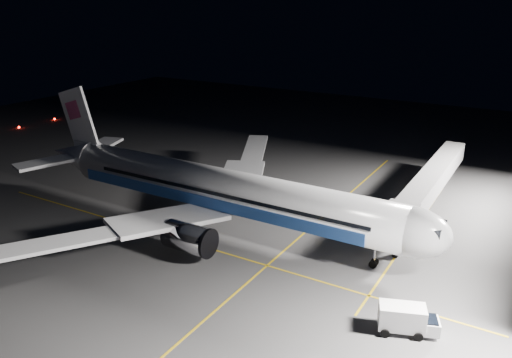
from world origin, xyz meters
The scene contains 11 objects.
ground centered at (0.00, 0.00, 0.00)m, with size 200.00×200.00×0.00m, color #4C4C4F.
guide_line_main centered at (10.00, 0.00, 0.01)m, with size 0.25×80.00×0.01m, color gold.
guide_line_cross centered at (0.00, -6.00, 0.01)m, with size 70.00×0.25×0.01m, color gold.
guide_line_side centered at (22.00, 10.00, 0.01)m, with size 0.25×40.00×0.01m, color gold.
airliner centered at (-1.08, 0.00, 5.16)m, with size 61.48×54.22×16.64m.
jet_bridge centered at (22.00, 18.06, 4.58)m, with size 3.60×34.40×6.30m.
service_truck centered at (26.86, -10.01, 1.46)m, with size 5.70×3.85×2.72m.
baggage_tug centered at (-6.15, 14.81, 0.84)m, with size 2.67×2.22×1.83m.
safety_cone_a centered at (5.95, 12.60, 0.29)m, with size 0.39×0.39×0.59m, color orange.
safety_cone_b centered at (-4.76, 10.78, 0.30)m, with size 0.40×0.40×0.60m, color orange.
safety_cone_c centered at (-7.30, 4.42, 0.32)m, with size 0.43×0.43×0.65m, color orange.
Camera 1 is at (34.59, -49.65, 28.59)m, focal length 35.00 mm.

